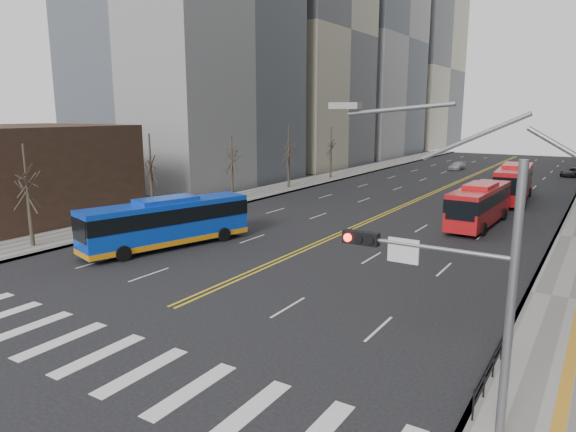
{
  "coord_description": "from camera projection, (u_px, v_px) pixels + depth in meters",
  "views": [
    {
      "loc": [
        16.97,
        -11.5,
        9.12
      ],
      "look_at": [
        3.64,
        9.68,
        4.04
      ],
      "focal_mm": 32.0,
      "sensor_mm": 36.0,
      "label": 1
    }
  ],
  "objects": [
    {
      "name": "ground",
      "position": [
        79.0,
        348.0,
        20.21
      ],
      "size": [
        220.0,
        220.0,
        0.0
      ],
      "primitive_type": "plane",
      "color": "black"
    },
    {
      "name": "sidewalk_left",
      "position": [
        302.0,
        184.0,
        66.13
      ],
      "size": [
        5.0,
        130.0,
        0.15
      ],
      "primitive_type": "cube",
      "color": "slate",
      "rests_on": "ground"
    },
    {
      "name": "crosswalk",
      "position": [
        79.0,
        348.0,
        20.21
      ],
      "size": [
        26.7,
        4.0,
        0.01
      ],
      "color": "silver",
      "rests_on": "ground"
    },
    {
      "name": "centerline",
      "position": [
        452.0,
        184.0,
        65.82
      ],
      "size": [
        0.55,
        100.0,
        0.01
      ],
      "color": "gold",
      "rests_on": "ground"
    },
    {
      "name": "office_towers",
      "position": [
        489.0,
        5.0,
        72.2
      ],
      "size": [
        83.0,
        134.0,
        58.0
      ],
      "color": "gray",
      "rests_on": "ground"
    },
    {
      "name": "storefront",
      "position": [
        3.0,
        174.0,
        42.92
      ],
      "size": [
        14.0,
        18.0,
        8.0
      ],
      "color": "#312018",
      "rests_on": "ground"
    },
    {
      "name": "signal_mast",
      "position": [
        455.0,
        275.0,
        13.71
      ],
      "size": [
        5.37,
        0.37,
        9.39
      ],
      "color": "gray",
      "rests_on": "ground"
    },
    {
      "name": "pedestrian_railing",
      "position": [
        494.0,
        359.0,
        17.56
      ],
      "size": [
        0.06,
        6.06,
        1.02
      ],
      "color": "black",
      "rests_on": "sidewalk_right"
    },
    {
      "name": "street_trees",
      "position": [
        329.0,
        155.0,
        51.65
      ],
      "size": [
        35.2,
        47.2,
        7.6
      ],
      "color": "#2E241C",
      "rests_on": "ground"
    },
    {
      "name": "blue_bus",
      "position": [
        167.0,
        221.0,
        34.94
      ],
      "size": [
        5.66,
        12.07,
        3.45
      ],
      "color": "#0D3DC7",
      "rests_on": "ground"
    },
    {
      "name": "red_bus_near",
      "position": [
        480.0,
        202.0,
        41.61
      ],
      "size": [
        3.06,
        11.02,
        3.48
      ],
      "color": "#B61316",
      "rests_on": "ground"
    },
    {
      "name": "red_bus_far",
      "position": [
        514.0,
        181.0,
        53.09
      ],
      "size": [
        3.73,
        12.48,
        3.88
      ],
      "color": "#B61316",
      "rests_on": "ground"
    },
    {
      "name": "car_white",
      "position": [
        135.0,
        228.0,
        38.15
      ],
      "size": [
        2.86,
        4.32,
        1.35
      ],
      "primitive_type": "imported",
      "rotation": [
        0.0,
        0.0,
        -0.39
      ],
      "color": "silver",
      "rests_on": "ground"
    },
    {
      "name": "car_dark_mid",
      "position": [
        464.0,
        202.0,
        48.82
      ],
      "size": [
        2.9,
        4.25,
        1.34
      ],
      "primitive_type": "imported",
      "rotation": [
        0.0,
        0.0,
        -0.37
      ],
      "color": "black",
      "rests_on": "ground"
    },
    {
      "name": "car_silver",
      "position": [
        457.0,
        166.0,
        82.6
      ],
      "size": [
        2.14,
        4.35,
        1.22
      ],
      "primitive_type": "imported",
      "rotation": [
        0.0,
        0.0,
        -0.11
      ],
      "color": "#A4A3A9",
      "rests_on": "ground"
    },
    {
      "name": "car_dark_far",
      "position": [
        573.0,
        172.0,
        73.76
      ],
      "size": [
        3.57,
        5.07,
        1.28
      ],
      "primitive_type": "imported",
      "rotation": [
        0.0,
        0.0,
        -0.35
      ],
      "color": "black",
      "rests_on": "ground"
    }
  ]
}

